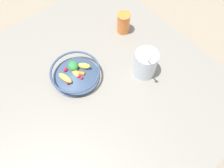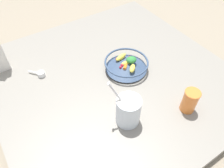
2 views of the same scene
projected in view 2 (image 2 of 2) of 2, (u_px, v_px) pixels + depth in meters
The scene contains 6 objects.
ground_plane at pixel (112, 82), 1.17m from camera, with size 6.00×6.00×0.00m, color gray.
countertop at pixel (112, 79), 1.15m from camera, with size 1.17×1.17×0.05m.
fruit_bowl at pixel (126, 64), 1.14m from camera, with size 0.23×0.23×0.08m.
yogurt_tub at pixel (128, 110), 0.89m from camera, with size 0.12×0.12×0.23m.
drinking_cup at pixel (190, 100), 0.95m from camera, with size 0.07×0.07×0.12m.
measuring_scoop at pixel (41, 74), 1.12m from camera, with size 0.08×0.07×0.03m.
Camera 2 is at (0.67, -0.44, 0.86)m, focal length 35.00 mm.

